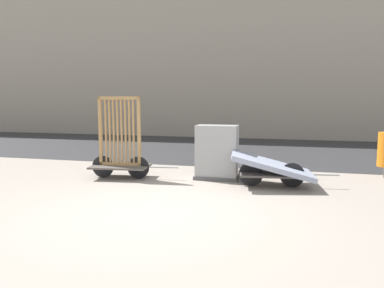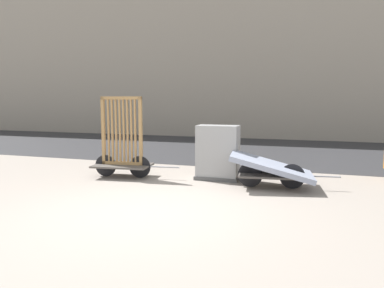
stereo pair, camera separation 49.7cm
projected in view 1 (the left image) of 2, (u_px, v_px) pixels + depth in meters
name	position (u px, v px, depth m)	size (l,w,h in m)	color
ground_plane	(156.00, 213.00, 5.92)	(60.00, 60.00, 0.00)	gray
road_strip	(231.00, 149.00, 13.45)	(56.00, 7.42, 0.01)	#2D2D30
building_facade	(250.00, 6.00, 18.18)	(48.00, 4.00, 12.59)	#9E9384
bike_cart_with_bedframe	(120.00, 151.00, 8.45)	(2.02, 0.91, 1.85)	#4C4742
bike_cart_with_mattress	(272.00, 167.00, 7.64)	(2.22, 1.26, 0.70)	#4C4742
utility_cabinet	(217.00, 154.00, 8.34)	(0.97, 0.53, 1.21)	#4C4C4C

